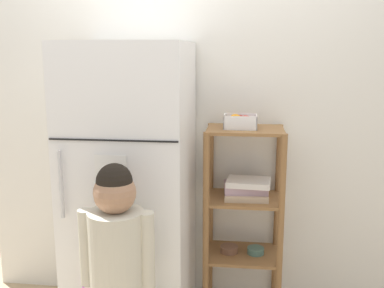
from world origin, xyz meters
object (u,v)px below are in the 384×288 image
(pantry_shelf_unit, at_px, (244,205))
(fruit_bin, at_px, (240,122))
(refrigerator, at_px, (132,191))
(child_standing, at_px, (117,255))

(pantry_shelf_unit, xyz_separation_m, fruit_bin, (-0.04, -0.01, 0.50))
(pantry_shelf_unit, distance_m, fruit_bin, 0.50)
(pantry_shelf_unit, bearing_deg, refrigerator, -165.71)
(child_standing, relative_size, fruit_bin, 5.92)
(refrigerator, bearing_deg, child_standing, -84.14)
(child_standing, distance_m, pantry_shelf_unit, 0.88)
(child_standing, distance_m, fruit_bin, 1.01)
(refrigerator, bearing_deg, fruit_bin, 13.84)
(refrigerator, height_order, fruit_bin, refrigerator)
(fruit_bin, bearing_deg, pantry_shelf_unit, 21.64)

